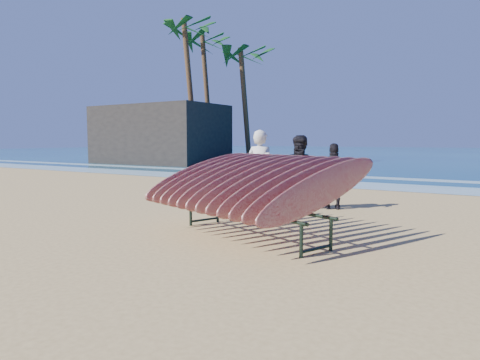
{
  "coord_description": "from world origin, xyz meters",
  "views": [
    {
      "loc": [
        4.13,
        -5.81,
        1.68
      ],
      "look_at": [
        0.0,
        0.8,
        0.95
      ],
      "focal_mm": 32.0,
      "sensor_mm": 36.0,
      "label": 1
    }
  ],
  "objects": [
    {
      "name": "ocean",
      "position": [
        0.0,
        55.0,
        0.01
      ],
      "size": [
        160.0,
        160.0,
        0.0
      ],
      "primitive_type": "plane",
      "color": "navy",
      "rests_on": "ground"
    },
    {
      "name": "person_dark_a",
      "position": [
        -0.01,
        3.59,
        0.9
      ],
      "size": [
        1.06,
        0.95,
        1.8
      ],
      "primitive_type": "imported",
      "rotation": [
        0.0,
        0.0,
        0.37
      ],
      "color": "black",
      "rests_on": "ground"
    },
    {
      "name": "surfboard_rack",
      "position": [
        0.42,
        0.52,
        0.95
      ],
      "size": [
        3.87,
        3.57,
        1.58
      ],
      "rotation": [
        0.0,
        0.0,
        -0.34
      ],
      "color": "black",
      "rests_on": "ground"
    },
    {
      "name": "palm_mid",
      "position": [
        -12.03,
        20.73,
        7.49
      ],
      "size": [
        5.2,
        5.2,
        8.35
      ],
      "color": "brown",
      "rests_on": "ground"
    },
    {
      "name": "ground",
      "position": [
        0.0,
        0.0,
        0.0
      ],
      "size": [
        120.0,
        120.0,
        0.0
      ],
      "primitive_type": "plane",
      "color": "tan",
      "rests_on": "ground"
    },
    {
      "name": "foam_far",
      "position": [
        0.0,
        13.5,
        0.01
      ],
      "size": [
        160.0,
        160.0,
        0.0
      ],
      "primitive_type": "plane",
      "color": "white",
      "rests_on": "ground"
    },
    {
      "name": "palm_left",
      "position": [
        -14.38,
        17.42,
        8.97
      ],
      "size": [
        5.2,
        5.2,
        9.88
      ],
      "color": "brown",
      "rests_on": "ground"
    },
    {
      "name": "person_white",
      "position": [
        -0.76,
        2.92,
        0.96
      ],
      "size": [
        0.73,
        0.51,
        1.92
      ],
      "primitive_type": "imported",
      "rotation": [
        0.0,
        0.0,
        3.22
      ],
      "color": "silver",
      "rests_on": "ground"
    },
    {
      "name": "foam_near",
      "position": [
        0.0,
        10.0,
        0.01
      ],
      "size": [
        160.0,
        160.0,
        0.0
      ],
      "primitive_type": "plane",
      "color": "white",
      "rests_on": "ground"
    },
    {
      "name": "building",
      "position": [
        -17.28,
        17.41,
        2.06
      ],
      "size": [
        9.27,
        5.15,
        4.12
      ],
      "primitive_type": "cube",
      "color": "#2D2823",
      "rests_on": "ground"
    },
    {
      "name": "palm_right",
      "position": [
        -15.83,
        21.31,
        9.0
      ],
      "size": [
        5.2,
        5.2,
        9.9
      ],
      "color": "brown",
      "rests_on": "ground"
    },
    {
      "name": "person_dark_b",
      "position": [
        0.6,
        4.16,
        0.8
      ],
      "size": [
        1.02,
        0.72,
        1.61
      ],
      "primitive_type": "imported",
      "rotation": [
        0.0,
        0.0,
        3.53
      ],
      "color": "black",
      "rests_on": "ground"
    }
  ]
}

